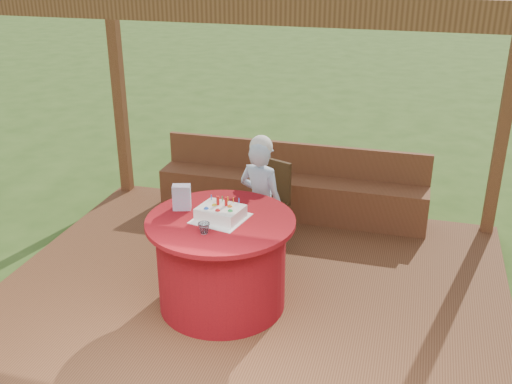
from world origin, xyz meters
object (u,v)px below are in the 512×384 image
Objects in this scene: birthday_cake at (221,213)px; elderly_woman at (261,200)px; table at (222,262)px; drinking_glass at (204,228)px; bench at (291,193)px; chair at (268,198)px; gift_bag at (182,197)px.

elderly_woman is at bearing 80.55° from birthday_cake.
drinking_glass is at bearing -98.94° from table.
table is 2.64× the size of birthday_cake.
bench is at bearing 87.73° from elderly_woman.
drinking_glass is (-0.04, -0.27, 0.44)m from table.
birthday_cake is at bearing 92.76° from table.
drinking_glass reaches higher than bench.
chair is (-0.10, -0.62, 0.19)m from bench.
bench is 3.57× the size of chair.
chair is 8.98× the size of drinking_glass.
drinking_glass is at bearing -98.60° from birthday_cake.
table is 5.76× the size of gift_bag.
table is at bearing -95.17° from bench.
table is 1.30m from chair.
elderly_woman reaches higher than gift_bag.
gift_bag is (-0.51, -0.68, 0.26)m from elderly_woman.
elderly_woman is at bearing -83.52° from chair.
chair is at bearing 52.32° from gift_bag.
elderly_woman is 0.82m from birthday_cake.
drinking_glass is at bearing -95.64° from bench.
birthday_cake is 2.18× the size of gift_bag.
drinking_glass is at bearing -99.23° from elderly_woman.
elderly_woman is (0.13, 0.79, 0.24)m from table.
table is at bearing -93.13° from chair.
chair reaches higher than table.
drinking_glass reaches higher than chair.
drinking_glass is (-0.22, -2.19, 0.58)m from bench.
table is at bearing -87.24° from birthday_cake.
elderly_woman is at bearing 36.30° from gift_bag.
drinking_glass is (-0.04, -0.28, -0.01)m from birthday_cake.
chair is at bearing 96.48° from elderly_woman.
elderly_woman reaches higher than drinking_glass.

